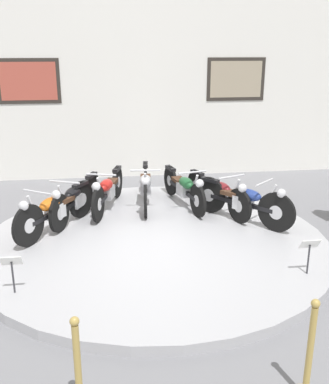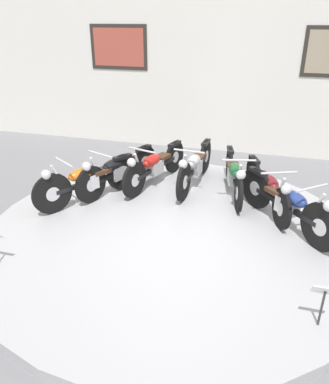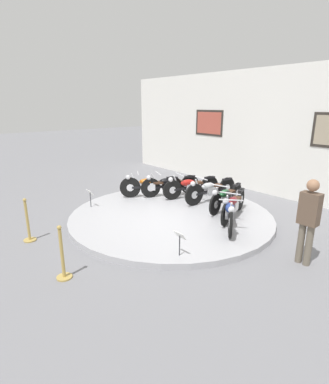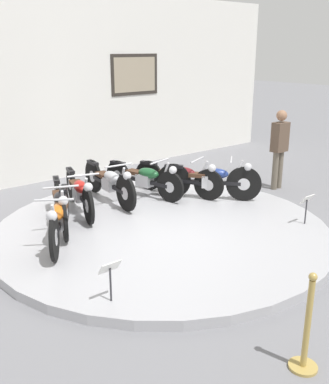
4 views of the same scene
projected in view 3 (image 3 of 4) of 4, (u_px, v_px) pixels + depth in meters
The scene contains 15 objects.
ground_plane at pixel (171, 218), 8.28m from camera, with size 60.00×60.00×0.00m, color slate.
display_platform at pixel (171, 216), 8.27m from camera, with size 5.49×5.49×0.14m, color #ADADB2.
back_wall at pixel (263, 132), 10.27m from camera, with size 14.00×0.22×4.19m.
motorcycle_orange at pixel (150, 185), 9.60m from camera, with size 1.14×1.72×0.81m.
motorcycle_black at pixel (169, 184), 9.73m from camera, with size 0.80×1.87×0.79m.
motorcycle_red at pixel (190, 186), 9.56m from camera, with size 0.68×1.92×0.79m.
motorcycle_silver at pixel (210, 189), 9.11m from camera, with size 0.54×2.01×0.81m.
motorcycle_green at pixel (226, 196), 8.50m from camera, with size 0.61×1.92×0.78m.
motorcycle_maroon at pixel (233, 204), 7.84m from camera, with size 0.79×1.85×0.78m.
motorcycle_blue at pixel (229, 211), 7.26m from camera, with size 1.37×1.56×0.81m.
info_placard_front_left at pixel (90, 195), 8.66m from camera, with size 0.26×0.11×0.51m.
info_placard_front_centre at pixel (180, 238), 5.85m from camera, with size 0.26×0.11×0.51m.
visitor_standing at pixel (308, 217), 5.65m from camera, with size 0.36×0.23×1.71m.
stanchion_post_left_of_entry at pixel (28, 227), 6.81m from camera, with size 0.28×0.28×1.02m.
stanchion_post_right_of_entry at pixel (63, 261), 5.33m from camera, with size 0.28×0.28×1.02m.
Camera 3 is at (5.83, -5.10, 3.03)m, focal length 28.00 mm.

